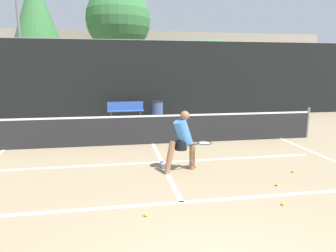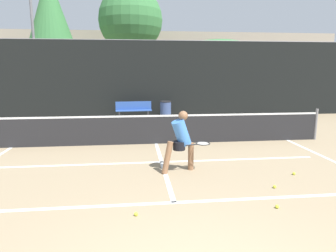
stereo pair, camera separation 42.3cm
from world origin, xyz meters
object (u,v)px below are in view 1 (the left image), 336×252
at_px(player_practicing, 183,139).
at_px(courtside_bench, 126,110).
at_px(trash_bin, 158,110).
at_px(parked_car, 156,100).

height_order(player_practicing, courtside_bench, player_practicing).
xyz_separation_m(player_practicing, courtside_bench, (-1.11, 7.72, -0.31)).
relative_size(trash_bin, parked_car, 0.22).
relative_size(player_practicing, courtside_bench, 0.83).
xyz_separation_m(player_practicing, parked_car, (0.80, 11.32, -0.23)).
bearing_deg(parked_car, courtside_bench, -117.92).
distance_m(trash_bin, parked_car, 3.53).
bearing_deg(courtside_bench, trash_bin, 0.42).
relative_size(courtside_bench, parked_car, 0.44).
xyz_separation_m(player_practicing, trash_bin, (0.45, 7.81, -0.35)).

